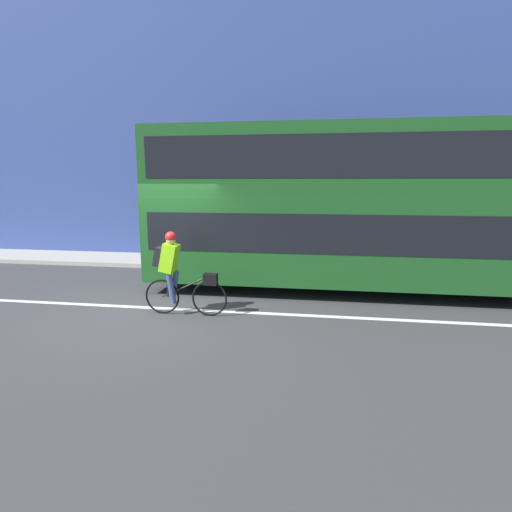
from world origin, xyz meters
name	(u,v)px	position (x,y,z in m)	size (l,w,h in m)	color
ground_plane	(148,310)	(0.00, 0.00, 0.00)	(80.00, 80.00, 0.00)	#38383A
road_center_line	(150,308)	(0.00, 0.14, 0.00)	(50.00, 0.14, 0.01)	silver
sidewalk_curb	(208,262)	(0.00, 4.60, 0.06)	(60.00, 1.78, 0.12)	#A8A399
building_facade	(214,119)	(0.00, 5.63, 4.49)	(60.00, 0.30, 8.98)	#33478C
bus	(362,202)	(4.34, 2.19, 2.09)	(9.75, 2.45, 3.75)	black
cyclist_on_bike	(176,271)	(0.69, -0.15, 0.88)	(1.63, 0.32, 1.62)	black
trash_bin	(307,249)	(3.08, 4.51, 0.56)	(0.57, 0.57, 0.88)	#262628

